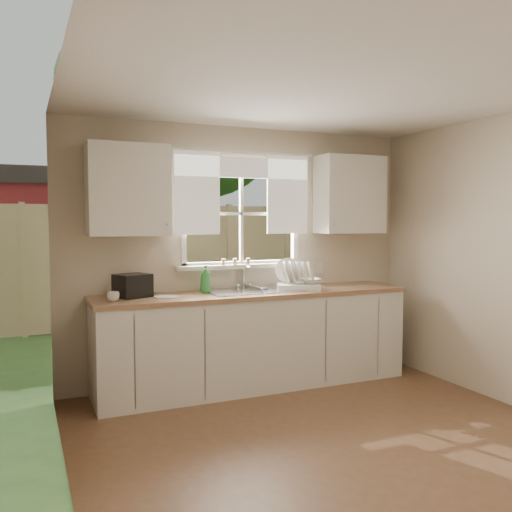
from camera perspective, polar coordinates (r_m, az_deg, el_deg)
name	(u,v)px	position (r m, az deg, el deg)	size (l,w,h in m)	color
ground	(353,455)	(3.96, 10.21, -19.96)	(4.00, 4.00, 0.00)	brown
room_walls	(361,275)	(3.58, 11.03, -1.93)	(3.62, 4.02, 2.50)	beige
ceiling	(358,79)	(3.73, 10.70, 17.85)	(3.60, 4.00, 0.02)	silver
window	(242,230)	(5.40, -1.49, 2.73)	(1.38, 0.16, 1.06)	white
curtains	(244,185)	(5.36, -1.29, 7.52)	(1.50, 0.03, 0.81)	white
base_cabinets	(255,341)	(5.23, -0.13, -8.92)	(3.00, 0.62, 0.87)	silver
countertop	(255,294)	(5.15, -0.13, -3.98)	(3.04, 0.65, 0.04)	#966D4B
upper_cabinet_left	(128,190)	(4.91, -13.33, 6.76)	(0.70, 0.33, 0.80)	silver
upper_cabinet_right	(350,195)	(5.78, 9.86, 6.37)	(0.70, 0.33, 0.80)	silver
wall_outlet	(319,268)	(5.79, 6.67, -1.23)	(0.08, 0.01, 0.12)	beige
sill_jars	(236,262)	(5.32, -2.17, -0.58)	(0.30, 0.04, 0.06)	brown
backyard	(152,130)	(11.86, -10.84, 12.90)	(20.00, 10.00, 6.13)	#335421
sink	(253,299)	(5.18, -0.27, -4.50)	(0.88, 0.52, 0.40)	#B7B7BC
dish_rack	(298,281)	(5.33, 4.41, -2.63)	(0.50, 0.45, 0.30)	white
bowl	(311,281)	(5.34, 5.77, -2.63)	(0.21, 0.21, 0.05)	silver
soap_bottle_a	(205,279)	(5.06, -5.36, -2.42)	(0.10, 0.10, 0.26)	#2E8D3B
soap_bottle_b	(142,286)	(4.92, -11.89, -3.09)	(0.08, 0.09, 0.19)	blue
soap_bottle_c	(119,285)	(4.98, -14.25, -3.02)	(0.15, 0.15, 0.19)	beige
saucer	(166,297)	(4.82, -9.48, -4.27)	(0.20, 0.20, 0.01)	silver
cup	(113,297)	(4.68, -14.82, -4.15)	(0.11, 0.11, 0.08)	beige
black_appliance	(133,286)	(4.89, -12.86, -3.05)	(0.28, 0.24, 0.20)	black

